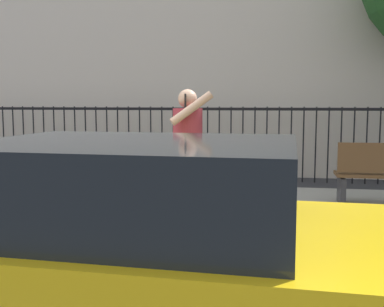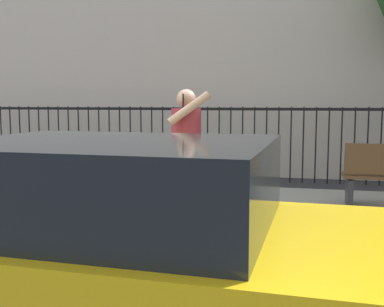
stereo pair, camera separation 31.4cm
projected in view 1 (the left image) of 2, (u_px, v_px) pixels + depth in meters
ground_plane at (64, 274)px, 4.62m from camera, size 60.00×60.00×0.00m
sidewalk at (130, 214)px, 6.77m from camera, size 28.00×4.40×0.15m
iron_fence at (179, 133)px, 10.29m from camera, size 12.03×0.04×1.60m
taxi_yellow at (159, 256)px, 3.01m from camera, size 4.27×2.00×1.45m
pedestrian_on_phone at (187, 151)px, 5.42m from camera, size 0.55×0.72×1.69m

